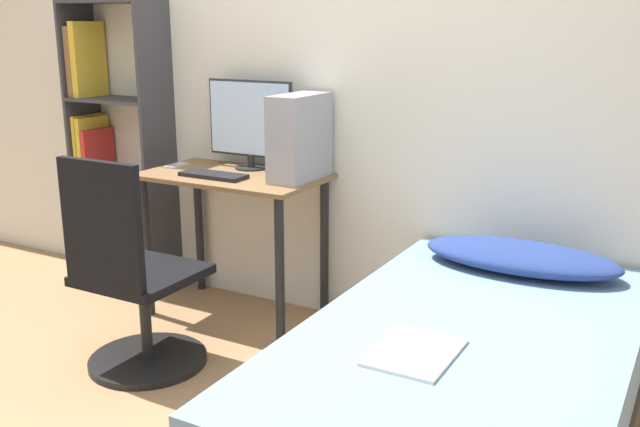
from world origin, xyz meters
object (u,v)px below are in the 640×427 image
(office_chair, at_px, (133,292))
(monitor, at_px, (250,122))
(bookshelf, at_px, (108,151))
(pc_tower, at_px, (300,137))
(keyboard, at_px, (213,175))
(bed, at_px, (465,396))

(office_chair, relative_size, monitor, 1.93)
(bookshelf, bearing_deg, pc_tower, -2.83)
(bookshelf, relative_size, keyboard, 4.71)
(bookshelf, xyz_separation_m, office_chair, (0.94, -0.84, -0.41))
(office_chair, height_order, monitor, monitor)
(office_chair, xyz_separation_m, pc_tower, (0.38, 0.77, 0.59))
(bookshelf, xyz_separation_m, bed, (2.41, -0.80, -0.52))
(bookshelf, bearing_deg, monitor, 2.18)
(bed, height_order, keyboard, keyboard)
(office_chair, distance_m, keyboard, 0.72)
(bookshelf, relative_size, monitor, 3.22)
(bed, relative_size, pc_tower, 4.57)
(bed, height_order, pc_tower, pc_tower)
(bookshelf, relative_size, pc_tower, 3.94)
(office_chair, relative_size, keyboard, 2.82)
(bookshelf, distance_m, office_chair, 1.33)
(bed, distance_m, monitor, 1.83)
(monitor, bearing_deg, keyboard, -97.91)
(office_chair, bearing_deg, pc_tower, 63.55)
(bookshelf, bearing_deg, office_chair, -41.55)
(office_chair, xyz_separation_m, monitor, (0.03, 0.87, 0.63))
(keyboard, height_order, pc_tower, pc_tower)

